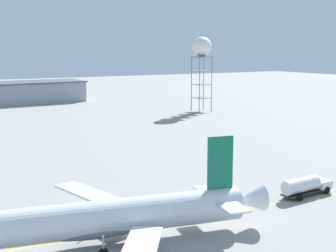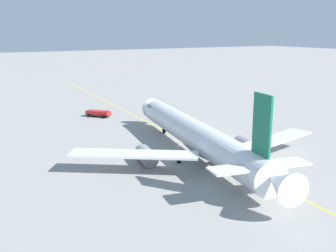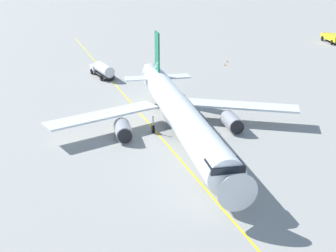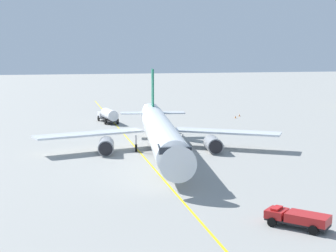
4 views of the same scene
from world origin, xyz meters
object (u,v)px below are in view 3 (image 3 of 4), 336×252
(safety_cone_near, at_px, (225,64))
(safety_cone_mid, at_px, (227,61))
(airliner_main, at_px, (180,114))
(fuel_tanker_truck, at_px, (103,69))
(fire_tender_truck, at_px, (333,38))

(safety_cone_near, relative_size, safety_cone_mid, 1.00)
(safety_cone_mid, bearing_deg, safety_cone_near, -127.44)
(airliner_main, distance_m, safety_cone_near, 43.15)
(safety_cone_near, distance_m, safety_cone_mid, 3.71)
(airliner_main, bearing_deg, safety_cone_mid, 152.97)
(fuel_tanker_truck, xyz_separation_m, safety_cone_mid, (30.20, 2.62, -1.30))
(fire_tender_truck, bearing_deg, safety_cone_near, 126.77)
(fuel_tanker_truck, relative_size, fire_tender_truck, 0.87)
(fuel_tanker_truck, bearing_deg, safety_cone_mid, -89.73)
(fuel_tanker_truck, relative_size, safety_cone_near, 16.54)
(airliner_main, bearing_deg, fire_tender_truck, 135.22)
(airliner_main, distance_m, fuel_tanker_truck, 34.44)
(fuel_tanker_truck, relative_size, safety_cone_mid, 16.54)
(airliner_main, height_order, safety_cone_mid, airliner_main)
(safety_cone_mid, bearing_deg, airliner_main, -127.74)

